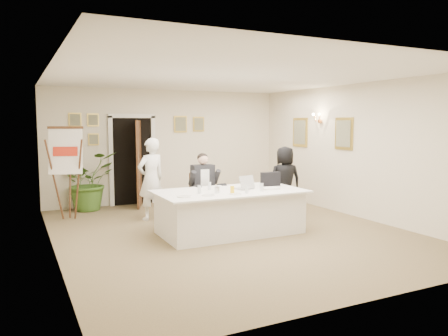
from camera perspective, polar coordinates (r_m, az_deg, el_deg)
floor at (r=8.08m, az=0.72°, el=-8.28°), size 7.00×7.00×0.00m
ceiling at (r=7.87m, az=0.75°, el=11.89°), size 6.00×7.00×0.02m
wall_back at (r=11.09m, az=-7.43°, el=2.85°), size 6.00×0.10×2.80m
wall_front at (r=4.99m, az=19.09°, el=-1.07°), size 6.00×0.10×2.80m
wall_left at (r=7.04m, az=-21.65°, el=0.77°), size 0.10×7.00×2.80m
wall_right at (r=9.58m, az=17.00°, el=2.18°), size 0.10×7.00×2.80m
doorway at (r=10.69m, az=-11.58°, el=0.75°), size 1.14×0.86×2.20m
pictures_back_wall at (r=10.81m, az=-11.44°, el=5.10°), size 3.40×0.06×0.80m
pictures_right_wall at (r=10.46m, az=12.44°, el=4.50°), size 0.06×2.20×0.80m
wall_sconce at (r=10.41m, az=12.18°, el=6.43°), size 0.20×0.30×0.24m
conference_table at (r=7.89m, az=0.78°, el=-5.70°), size 2.63×1.41×0.78m
seated_man at (r=8.69m, az=-2.67°, el=-2.57°), size 0.69×0.72×1.40m
flip_chart at (r=9.43m, az=-19.75°, el=-1.23°), size 0.68×0.50×1.87m
standing_man at (r=9.03m, az=-9.50°, el=-1.44°), size 0.71×0.57×1.68m
standing_woman at (r=9.60m, az=7.94°, el=-1.58°), size 0.81×0.63×1.48m
potted_palm at (r=10.39m, az=-17.35°, el=-1.67°), size 1.54×1.48×1.32m
laptop at (r=8.01m, az=2.61°, el=-1.74°), size 0.42×0.43×0.28m
laptop_bag at (r=8.41m, az=6.08°, el=-1.44°), size 0.39×0.14×0.27m
paper_stack at (r=8.00m, az=6.00°, el=-2.67°), size 0.31×0.22×0.03m
plate_left at (r=7.15m, az=-5.21°, el=-3.75°), size 0.31×0.31×0.01m
plate_mid at (r=7.28m, az=-2.07°, el=-3.56°), size 0.22×0.22×0.01m
plate_near at (r=7.39m, az=1.48°, el=-3.41°), size 0.24×0.24×0.01m
glass_a at (r=7.47m, az=-3.23°, el=-2.84°), size 0.07×0.07×0.14m
glass_b at (r=7.51m, az=2.98°, el=-2.78°), size 0.08×0.08×0.14m
glass_c at (r=7.77m, az=4.93°, el=-2.51°), size 0.08×0.08×0.14m
glass_d at (r=7.90m, az=-1.91°, el=-2.36°), size 0.07×0.07×0.14m
oj_glass at (r=7.46m, az=1.09°, el=-2.88°), size 0.08×0.08×0.13m
steel_jug at (r=7.51m, az=-0.92°, el=-2.89°), size 0.09×0.09×0.11m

